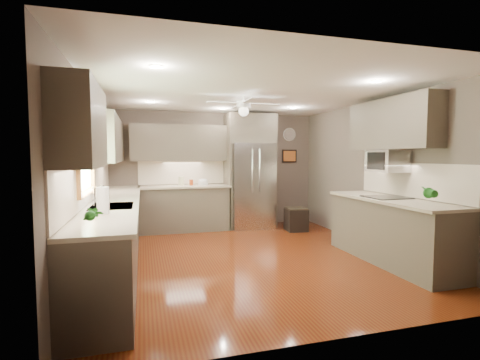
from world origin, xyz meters
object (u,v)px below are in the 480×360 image
refrigerator (251,173)px  stool (296,219)px  bowl (203,184)px  canister_d (191,182)px  paper_towel (103,201)px  canister_c (181,181)px  soap_bottle (101,195)px  potted_plant_left (93,214)px  potted_plant_right (429,193)px  microwave (387,161)px

refrigerator → stool: bearing=-37.5°
bowl → canister_d: bearing=179.1°
bowl → refrigerator: (1.03, -0.06, 0.22)m
canister_d → paper_towel: (-1.39, -3.32, 0.08)m
canister_d → canister_c: bearing=172.5°
canister_c → paper_towel: (-1.19, -3.34, 0.05)m
canister_c → refrigerator: 1.49m
canister_c → soap_bottle: (-1.30, -2.45, 0.02)m
bowl → refrigerator: 1.05m
potted_plant_left → refrigerator: (2.66, 4.12, 0.11)m
potted_plant_right → refrigerator: bearing=108.1°
potted_plant_left → refrigerator: 4.90m
potted_plant_left → stool: size_ratio=0.56×
soap_bottle → paper_towel: (0.11, -0.89, 0.03)m
refrigerator → microwave: size_ratio=4.45×
canister_c → potted_plant_right: bearing=-54.5°
potted_plant_right → stool: size_ratio=0.65×
potted_plant_right → microwave: size_ratio=0.57×
potted_plant_left → bowl: potted_plant_left is taller
canister_c → potted_plant_right: (2.68, -3.75, 0.07)m
bowl → stool: 2.08m
soap_bottle → canister_d: bearing=58.3°
potted_plant_right → paper_towel: potted_plant_right is taller
stool → refrigerator: bearing=142.5°
canister_c → canister_d: canister_c is taller
soap_bottle → potted_plant_right: potted_plant_right is taller
soap_bottle → stool: soap_bottle is taller
canister_d → soap_bottle: soap_bottle is taller
potted_plant_right → bowl: potted_plant_right is taller
soap_bottle → paper_towel: paper_towel is taller
potted_plant_right → bowl: 4.33m
microwave → stool: size_ratio=1.14×
canister_c → potted_plant_right: 4.61m
microwave → canister_c: bearing=135.1°
refrigerator → microwave: 3.03m
bowl → stool: size_ratio=0.44×
refrigerator → potted_plant_left: bearing=-122.8°
canister_d → potted_plant_right: size_ratio=0.39×
canister_c → microwave: 3.99m
stool → paper_towel: 4.44m
stool → bowl: bearing=159.8°
microwave → stool: bearing=104.1°
canister_d → bowl: (0.25, -0.00, -0.03)m
potted_plant_left → potted_plant_right: 3.88m
canister_c → stool: canister_c is taller
soap_bottle → paper_towel: bearing=-82.8°
soap_bottle → potted_plant_left: bearing=-86.0°
bowl → microwave: microwave is taller
potted_plant_right → bowl: bearing=120.9°
potted_plant_right → refrigerator: (-1.20, 3.66, 0.09)m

